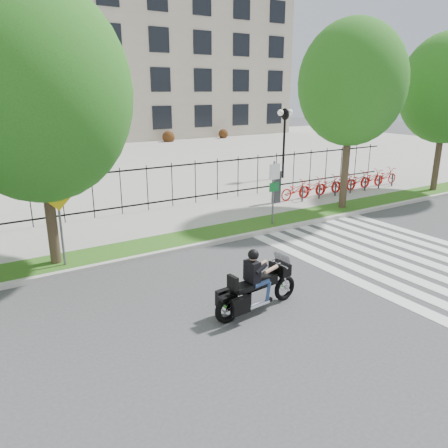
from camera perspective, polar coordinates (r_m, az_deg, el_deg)
ground at (r=12.26m, az=7.28°, el=-8.42°), size 120.00×120.00×0.00m
curb at (r=15.36m, az=-2.42°, el=-2.64°), size 60.00×0.20×0.15m
grass_verge at (r=16.06m, az=-3.94°, el=-1.77°), size 60.00×1.50×0.15m
sidewalk at (r=18.20m, az=-7.69°, el=0.40°), size 60.00×3.50×0.15m
plaza at (r=34.61m, az=-20.09°, el=7.41°), size 80.00×34.00×0.10m
crosswalk_stripes at (r=15.57m, az=21.20°, el=-3.81°), size 5.70×8.00×0.01m
iron_fence at (r=19.49m, az=-9.98°, el=4.67°), size 30.00×0.06×2.00m
office_building at (r=54.07m, az=-26.25°, el=20.45°), size 60.00×21.90×20.15m
lamp_post_right at (r=26.78m, az=7.92°, el=12.54°), size 1.06×0.70×4.25m
street_tree_1 at (r=13.61m, az=-23.35°, el=15.43°), size 5.33×5.33×8.09m
street_tree_2 at (r=19.99m, az=16.39°, el=17.20°), size 4.54×4.54×7.99m
street_tree_3 at (r=25.54m, az=27.16°, el=15.48°), size 4.76×4.76×7.94m
bike_share_station at (r=23.72m, az=15.22°, el=5.22°), size 8.86×0.85×1.50m
sign_pole_regulatory at (r=17.12m, az=6.53°, el=5.13°), size 0.50×0.09×2.50m
sign_pole_warning at (r=13.74m, az=-20.68°, el=1.16°), size 0.78×0.09×2.49m
motorcycle_rider at (r=10.81m, az=4.35°, el=-8.09°), size 2.57×0.82×1.98m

